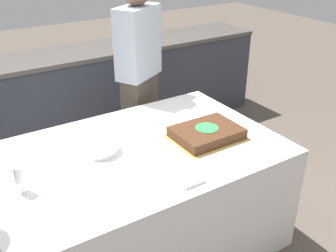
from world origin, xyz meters
TOP-DOWN VIEW (x-y plane):
  - ground_plane at (0.00, 0.00)m, footprint 14.00×14.00m
  - back_counter at (0.00, 1.64)m, footprint 4.40×0.58m
  - dining_table at (0.00, 0.00)m, footprint 1.76×1.14m
  - cake at (0.45, -0.11)m, footprint 0.46×0.35m
  - plate_stack at (-0.20, 0.09)m, footprint 0.22×0.22m
  - wine_glass at (-0.70, -0.07)m, footprint 0.07×0.07m
  - side_plate_near_cake at (0.46, 0.22)m, footprint 0.21×0.21m
  - utensil_pile at (0.08, -0.45)m, footprint 0.14×0.10m
  - person_cutting_cake at (0.45, 0.79)m, footprint 0.43×0.36m

SIDE VIEW (x-z plane):
  - ground_plane at x=0.00m, z-range 0.00..0.00m
  - dining_table at x=0.00m, z-range 0.00..0.75m
  - back_counter at x=0.00m, z-range 0.00..0.92m
  - side_plate_near_cake at x=0.46m, z-range 0.75..0.76m
  - utensil_pile at x=0.08m, z-range 0.75..0.77m
  - cake at x=0.45m, z-range 0.75..0.82m
  - plate_stack at x=-0.20m, z-range 0.75..0.82m
  - wine_glass at x=-0.70m, z-range 0.78..0.93m
  - person_cutting_cake at x=0.45m, z-range 0.03..1.69m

